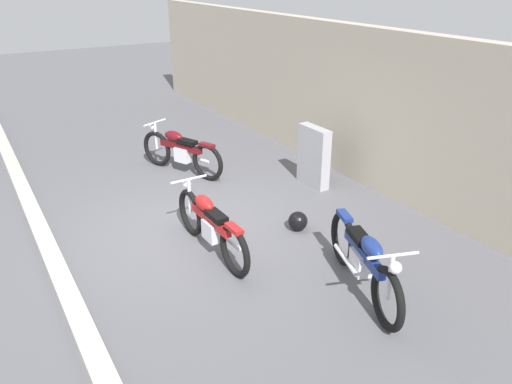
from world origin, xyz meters
The scene contains 8 objects.
ground_plane centered at (0.00, 0.00, 0.00)m, with size 40.00×40.00×0.00m, color #56565B.
building_wall centered at (0.00, 3.60, 1.39)m, with size 18.00×0.30×2.78m, color #B2A893.
curb_strip centered at (0.00, -2.00, 0.06)m, with size 18.00×0.24×0.12m, color #B7B2A8.
stone_marker centered at (-0.46, 2.66, 0.55)m, with size 0.72×0.20×1.10m, color #9E9EA3.
helmet centered at (0.83, 1.40, 0.15)m, with size 0.30×0.30×0.30m, color black.
motorcycle_maroon centered at (-2.27, 0.82, 0.44)m, with size 1.91×0.99×0.92m.
motorcycle_red centered at (0.73, -0.02, 0.44)m, with size 2.02×0.56×0.90m.
motorcycle_blue centered at (2.54, 1.15, 0.45)m, with size 2.00×0.89×0.94m.
Camera 1 is at (6.24, -2.62, 3.68)m, focal length 34.85 mm.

